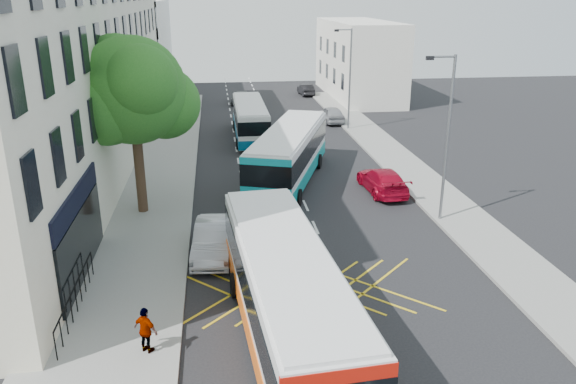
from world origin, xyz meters
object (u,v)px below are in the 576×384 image
object	(u,v)px
distant_car_grey	(241,98)
distant_car_dark	(306,90)
bus_near	(286,294)
bus_far	(250,119)
pedestrian_far	(146,330)
bus_mid	(289,155)
parked_car_silver	(214,239)
red_hatchback	(382,180)
lamp_far	(349,74)
lamp_near	(446,131)
distant_car_silver	(331,114)
street_tree	(132,92)

from	to	relation	value
distant_car_grey	distant_car_dark	world-z (taller)	distant_car_dark
bus_near	bus_far	distance (m)	27.46
pedestrian_far	distant_car_dark	bearing A→B (deg)	-68.89
bus_mid	distant_car_dark	xyz separation A→B (m)	(5.86, 30.10, -1.10)
bus_mid	pedestrian_far	distance (m)	17.79
bus_near	bus_far	world-z (taller)	bus_near
bus_near	parked_car_silver	xyz separation A→B (m)	(-2.32, 6.74, -0.98)
bus_far	red_hatchback	world-z (taller)	bus_far
lamp_far	bus_far	world-z (taller)	lamp_far
lamp_far	distant_car_grey	xyz separation A→B (m)	(-8.09, 13.04, -4.02)
bus_far	distant_car_grey	world-z (taller)	bus_far
red_hatchback	pedestrian_far	bearing A→B (deg)	47.35
red_hatchback	lamp_near	bearing A→B (deg)	105.30
lamp_near	bus_mid	world-z (taller)	lamp_near
bus_near	distant_car_dark	distance (m)	47.07
pedestrian_far	lamp_near	bearing A→B (deg)	-108.41
pedestrian_far	bus_near	bearing A→B (deg)	-140.74
lamp_far	distant_car_silver	size ratio (longest dim) A/B	1.90
lamp_far	distant_car_silver	distance (m)	5.00
lamp_near	distant_car_dark	size ratio (longest dim) A/B	2.16
bus_mid	bus_far	size ratio (longest dim) A/B	1.18
street_tree	bus_far	distance (m)	17.36
parked_car_silver	street_tree	bearing A→B (deg)	128.85
distant_car_dark	bus_far	bearing A→B (deg)	64.22
distant_car_grey	pedestrian_far	bearing A→B (deg)	-91.12
lamp_far	parked_car_silver	xyz separation A→B (m)	(-11.10, -22.42, -3.88)
street_tree	lamp_far	size ratio (longest dim) A/B	1.10
distant_car_silver	pedestrian_far	size ratio (longest dim) A/B	2.74
bus_mid	pedestrian_far	bearing A→B (deg)	-92.59
distant_car_silver	distant_car_dark	xyz separation A→B (m)	(0.00, 14.15, -0.11)
red_hatchback	distant_car_dark	size ratio (longest dim) A/B	1.29
bus_mid	distant_car_dark	world-z (taller)	bus_mid
parked_car_silver	distant_car_grey	distance (m)	35.59
lamp_near	bus_near	bearing A→B (deg)	-133.80
street_tree	bus_mid	size ratio (longest dim) A/B	0.75
lamp_far	street_tree	bearing A→B (deg)	-130.81
lamp_near	distant_car_silver	world-z (taller)	lamp_near
distant_car_dark	pedestrian_far	world-z (taller)	pedestrian_far
bus_far	pedestrian_far	bearing A→B (deg)	-100.26
street_tree	bus_near	world-z (taller)	street_tree
parked_car_silver	pedestrian_far	bearing A→B (deg)	-101.73
red_hatchback	distant_car_grey	world-z (taller)	red_hatchback
bus_near	bus_far	xyz separation A→B (m)	(0.64, 27.45, -0.24)
bus_far	distant_car_grey	distance (m)	14.77
bus_mid	parked_car_silver	distance (m)	10.58
street_tree	lamp_far	xyz separation A→B (m)	(14.71, 17.03, -1.68)
lamp_far	distant_car_dark	distance (m)	17.67
red_hatchback	distant_car_silver	distance (m)	18.45
street_tree	pedestrian_far	distance (m)	13.57
distant_car_grey	bus_mid	bearing A→B (deg)	-80.88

